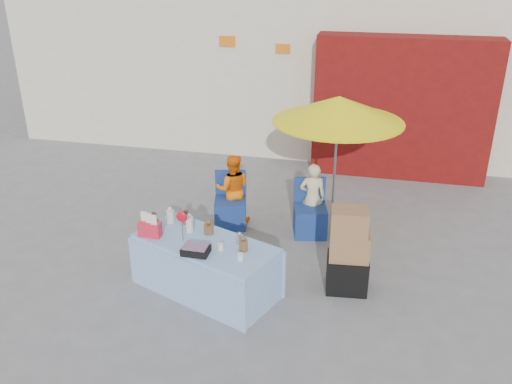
% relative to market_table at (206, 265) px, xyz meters
% --- Properties ---
extents(ground, '(80.00, 80.00, 0.00)m').
position_rel_market_table_xyz_m(ground, '(0.15, 0.35, -0.36)').
color(ground, slate).
rests_on(ground, ground).
extents(market_table, '(2.01, 1.47, 1.11)m').
position_rel_market_table_xyz_m(market_table, '(0.00, 0.00, 0.00)').
color(market_table, '#97C5F3').
rests_on(market_table, ground).
extents(chair_left, '(0.58, 0.57, 0.85)m').
position_rel_market_table_xyz_m(chair_left, '(-0.17, 1.78, -0.11)').
color(chair_left, navy).
rests_on(chair_left, ground).
extents(chair_right, '(0.58, 0.57, 0.85)m').
position_rel_market_table_xyz_m(chair_right, '(1.08, 1.78, -0.11)').
color(chair_right, navy).
rests_on(chair_right, ground).
extents(vendor_orange, '(0.63, 0.54, 1.13)m').
position_rel_market_table_xyz_m(vendor_orange, '(-0.17, 1.92, 0.20)').
color(vendor_orange, orange).
rests_on(vendor_orange, ground).
extents(vendor_beige, '(0.45, 0.35, 1.09)m').
position_rel_market_table_xyz_m(vendor_beige, '(1.08, 1.92, 0.19)').
color(vendor_beige, beige).
rests_on(vendor_beige, ground).
extents(umbrella, '(1.90, 1.90, 2.09)m').
position_rel_market_table_xyz_m(umbrella, '(1.38, 2.07, 1.53)').
color(umbrella, gray).
rests_on(umbrella, ground).
extents(box_stack, '(0.55, 0.47, 1.14)m').
position_rel_market_table_xyz_m(box_stack, '(1.73, 0.42, 0.16)').
color(box_stack, black).
rests_on(box_stack, ground).
extents(tarp_bundle, '(0.82, 0.71, 0.32)m').
position_rel_market_table_xyz_m(tarp_bundle, '(-0.61, 0.55, -0.20)').
color(tarp_bundle, '#FEFF1A').
rests_on(tarp_bundle, ground).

